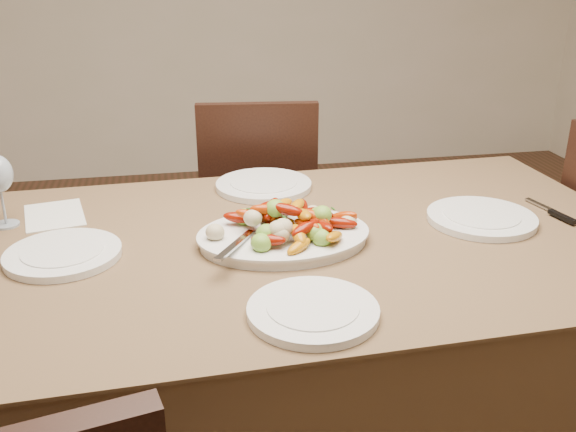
# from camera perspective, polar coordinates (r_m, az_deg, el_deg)

# --- Properties ---
(dining_table) EXTENTS (1.87, 1.10, 0.76)m
(dining_table) POSITION_cam_1_polar(r_m,az_deg,el_deg) (1.80, 0.00, -13.11)
(dining_table) COLOR brown
(dining_table) RESTS_ON ground
(chair_far) EXTENTS (0.46, 0.46, 0.95)m
(chair_far) POSITION_cam_1_polar(r_m,az_deg,el_deg) (2.54, -2.73, 0.39)
(chair_far) COLOR black
(chair_far) RESTS_ON ground
(serving_platter) EXTENTS (0.42, 0.32, 0.02)m
(serving_platter) POSITION_cam_1_polar(r_m,az_deg,el_deg) (1.58, -0.39, -1.98)
(serving_platter) COLOR white
(serving_platter) RESTS_ON dining_table
(roasted_vegetables) EXTENTS (0.35, 0.24, 0.09)m
(roasted_vegetables) POSITION_cam_1_polar(r_m,az_deg,el_deg) (1.56, -0.40, -0.07)
(roasted_vegetables) COLOR #6E0E02
(roasted_vegetables) RESTS_ON serving_platter
(serving_spoon) EXTENTS (0.28, 0.18, 0.03)m
(serving_spoon) POSITION_cam_1_polar(r_m,az_deg,el_deg) (1.52, -2.48, -1.50)
(serving_spoon) COLOR #9EA0A8
(serving_spoon) RESTS_ON serving_platter
(plate_left) EXTENTS (0.27, 0.27, 0.02)m
(plate_left) POSITION_cam_1_polar(r_m,az_deg,el_deg) (1.60, -19.36, -3.24)
(plate_left) COLOR white
(plate_left) RESTS_ON dining_table
(plate_right) EXTENTS (0.29, 0.29, 0.02)m
(plate_right) POSITION_cam_1_polar(r_m,az_deg,el_deg) (1.78, 16.81, -0.20)
(plate_right) COLOR white
(plate_right) RESTS_ON dining_table
(plate_far) EXTENTS (0.29, 0.29, 0.02)m
(plate_far) POSITION_cam_1_polar(r_m,az_deg,el_deg) (1.95, -2.17, 2.73)
(plate_far) COLOR white
(plate_far) RESTS_ON dining_table
(plate_near) EXTENTS (0.26, 0.26, 0.02)m
(plate_near) POSITION_cam_1_polar(r_m,az_deg,el_deg) (1.28, 2.23, -8.47)
(plate_near) COLOR white
(plate_near) RESTS_ON dining_table
(wine_glass) EXTENTS (0.08, 0.08, 0.20)m
(wine_glass) POSITION_cam_1_polar(r_m,az_deg,el_deg) (1.81, -24.22, 2.20)
(wine_glass) COLOR #8C99A5
(wine_glass) RESTS_ON dining_table
(menu_card) EXTENTS (0.19, 0.24, 0.00)m
(menu_card) POSITION_cam_1_polar(r_m,az_deg,el_deg) (1.86, -20.06, 0.08)
(menu_card) COLOR silver
(menu_card) RESTS_ON dining_table
(table_knife) EXTENTS (0.06, 0.20, 0.01)m
(table_knife) POSITION_cam_1_polar(r_m,az_deg,el_deg) (1.90, 22.41, 0.30)
(table_knife) COLOR #9EA0A8
(table_knife) RESTS_ON dining_table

